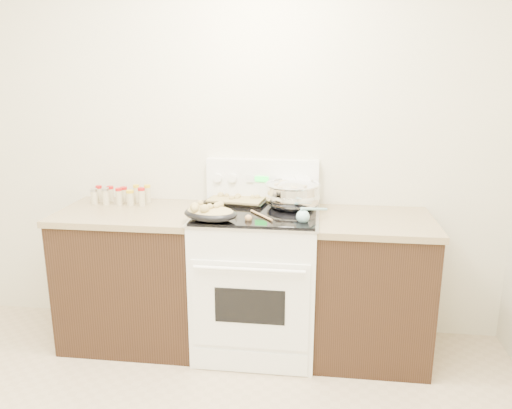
# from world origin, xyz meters

# --- Properties ---
(room_shell) EXTENTS (4.10, 3.60, 2.75)m
(room_shell) POSITION_xyz_m (0.00, 0.00, 1.70)
(room_shell) COLOR beige
(room_shell) RESTS_ON ground
(counter_left) EXTENTS (0.93, 0.67, 0.92)m
(counter_left) POSITION_xyz_m (-0.48, 1.43, 0.46)
(counter_left) COLOR black
(counter_left) RESTS_ON ground
(counter_right) EXTENTS (0.73, 0.67, 0.92)m
(counter_right) POSITION_xyz_m (1.08, 1.43, 0.46)
(counter_right) COLOR black
(counter_right) RESTS_ON ground
(kitchen_range) EXTENTS (0.78, 0.73, 1.22)m
(kitchen_range) POSITION_xyz_m (0.35, 1.42, 0.49)
(kitchen_range) COLOR white
(kitchen_range) RESTS_ON ground
(mixing_bowl) EXTENTS (0.43, 0.43, 0.21)m
(mixing_bowl) POSITION_xyz_m (0.57, 1.54, 1.03)
(mixing_bowl) COLOR silver
(mixing_bowl) RESTS_ON kitchen_range
(roasting_pan) EXTENTS (0.38, 0.31, 0.11)m
(roasting_pan) POSITION_xyz_m (0.10, 1.18, 0.99)
(roasting_pan) COLOR black
(roasting_pan) RESTS_ON kitchen_range
(baking_sheet) EXTENTS (0.44, 0.33, 0.06)m
(baking_sheet) POSITION_xyz_m (0.19, 1.63, 0.96)
(baking_sheet) COLOR black
(baking_sheet) RESTS_ON kitchen_range
(wooden_spoon) EXTENTS (0.17, 0.21, 0.04)m
(wooden_spoon) POSITION_xyz_m (0.35, 1.24, 0.95)
(wooden_spoon) COLOR #A47A4B
(wooden_spoon) RESTS_ON kitchen_range
(blue_ladle) EXTENTS (0.19, 0.24, 0.10)m
(blue_ladle) POSITION_xyz_m (0.65, 1.24, 0.98)
(blue_ladle) COLOR #89C0CC
(blue_ladle) RESTS_ON kitchen_range
(spice_jars) EXTENTS (0.40, 0.14, 0.13)m
(spice_jars) POSITION_xyz_m (-0.61, 1.58, 0.98)
(spice_jars) COLOR #BFB28C
(spice_jars) RESTS_ON counter_left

